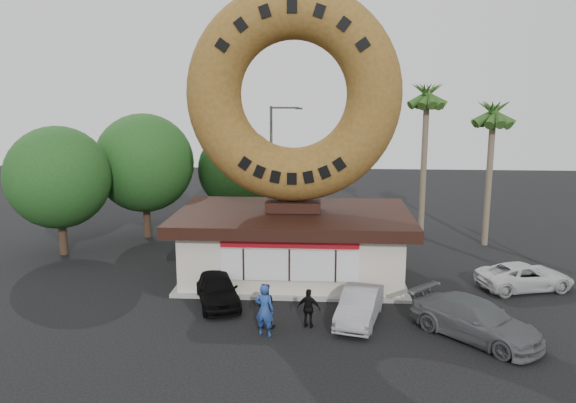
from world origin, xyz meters
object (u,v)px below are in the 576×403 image
Objects in this scene: street_lamp at (274,161)px; car_grey at (476,320)px; donut_shop at (293,242)px; person_center at (264,306)px; car_silver at (360,305)px; car_black at (217,289)px; car_white at (525,276)px; person_right at (309,308)px; giant_donut at (294,95)px; person_left at (265,310)px.

car_grey is (8.94, -16.55, -3.76)m from street_lamp.
donut_shop is 9.69m from car_grey.
car_silver is at bearing -168.43° from person_center.
person_center reaches higher than car_black.
car_grey is at bearing 175.53° from person_center.
car_grey is 6.56m from car_white.
person_center is at bearing -153.65° from car_silver.
street_lamp is 5.18× the size of person_right.
car_silver is 0.90× the size of car_white.
giant_donut reaches higher than car_grey.
person_right is 0.39× the size of car_silver.
person_center is 0.40× the size of car_white.
person_center is at bearing -86.17° from street_lamp.
car_white is (11.41, 5.71, -0.39)m from person_left.
car_black is at bearing -94.88° from street_lamp.
person_left reaches higher than car_white.
street_lamp is at bearing 100.51° from giant_donut.
street_lamp is 19.18m from car_grey.
donut_shop reaches higher than car_black.
person_left is at bearing -143.02° from car_silver.
donut_shop is 7.25× the size of person_right.
street_lamp is (-1.86, 10.02, 2.72)m from donut_shop.
street_lamp is at bearing -67.68° from person_right.
street_lamp is 17.20m from person_left.
car_white is at bearing 41.81° from car_silver.
car_black is (-3.97, 2.18, -0.09)m from person_right.
car_white is (10.72, -1.09, -8.19)m from giant_donut.
car_black is at bearing -179.81° from car_silver.
person_left is 1.29× the size of person_right.
street_lamp is at bearing 34.10° from car_white.
car_grey is 1.14× the size of car_white.
car_black is at bearing -128.58° from donut_shop.
street_lamp is 2.01× the size of car_black.
car_grey is at bearing -42.72° from donut_shop.
street_lamp is at bearing 66.40° from car_black.
donut_shop is at bearing -90.00° from giant_donut.
person_left is 3.95m from car_silver.
giant_donut is at bearing -79.50° from person_left.
donut_shop is 10.84m from car_white.
person_center reaches higher than person_right.
car_grey is at bearing 131.82° from car_white.
street_lamp is at bearing -69.75° from person_left.
car_black is (-3.04, -3.81, -1.09)m from donut_shop.
person_center is 12.54m from car_white.
person_left is 3.81m from car_black.
person_right is 2.13m from car_silver.
person_center is (-0.09, 0.72, -0.12)m from person_left.
person_right is at bearing -47.46° from car_black.
person_center is 1.72m from person_right.
giant_donut is 10.37m from person_left.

